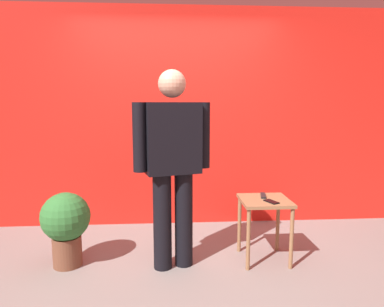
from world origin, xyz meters
TOP-DOWN VIEW (x-y plane):
  - ground_plane at (0.00, 0.00)m, footprint 12.00×12.00m
  - back_wall_red at (0.00, 1.45)m, footprint 5.55×0.12m
  - standing_person at (-0.06, 0.25)m, footprint 0.70×0.35m
  - side_table at (0.80, 0.33)m, footprint 0.45×0.45m
  - cell_phone at (0.83, 0.23)m, footprint 0.12×0.16m
  - tv_remote at (0.81, 0.42)m, footprint 0.08×0.18m
  - potted_plant at (-1.04, 0.33)m, footprint 0.44×0.44m

SIDE VIEW (x-z plane):
  - ground_plane at x=0.00m, z-range 0.00..0.00m
  - potted_plant at x=-1.04m, z-range 0.06..0.75m
  - side_table at x=0.80m, z-range 0.19..0.78m
  - cell_phone at x=0.83m, z-range 0.60..0.61m
  - tv_remote at x=0.81m, z-range 0.60..0.62m
  - standing_person at x=-0.06m, z-range 0.11..1.88m
  - back_wall_red at x=0.00m, z-range 0.00..2.61m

